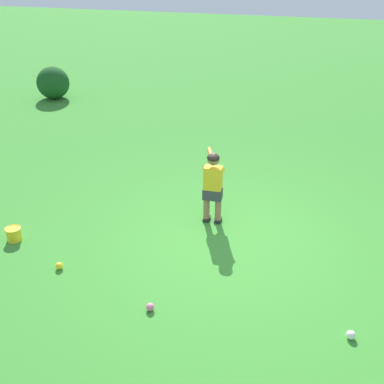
% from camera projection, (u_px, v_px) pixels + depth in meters
% --- Properties ---
extents(ground_plane, '(40.00, 40.00, 0.00)m').
position_uv_depth(ground_plane, '(228.00, 244.00, 6.61)').
color(ground_plane, '#38842D').
extents(child_batter, '(0.73, 0.38, 1.08)m').
position_uv_depth(child_batter, '(213.00, 181.00, 6.83)').
color(child_batter, '#232328').
rests_on(child_batter, ground).
extents(play_ball_near_batter, '(0.10, 0.10, 0.10)m').
position_uv_depth(play_ball_near_batter, '(351.00, 335.00, 5.06)').
color(play_ball_near_batter, white).
rests_on(play_ball_near_batter, ground).
extents(play_ball_by_bucket, '(0.09, 0.09, 0.09)m').
position_uv_depth(play_ball_by_bucket, '(150.00, 307.00, 5.43)').
color(play_ball_by_bucket, pink).
rests_on(play_ball_by_bucket, ground).
extents(play_ball_midfield, '(0.09, 0.09, 0.09)m').
position_uv_depth(play_ball_midfield, '(59.00, 266.00, 6.09)').
color(play_ball_midfield, yellow).
rests_on(play_ball_midfield, ground).
extents(toy_bucket, '(0.22, 0.22, 0.19)m').
position_uv_depth(toy_bucket, '(14.00, 234.00, 6.64)').
color(toy_bucket, yellow).
rests_on(toy_bucket, ground).
extents(shrub_left_background, '(0.79, 0.80, 0.79)m').
position_uv_depth(shrub_left_background, '(53.00, 83.00, 12.11)').
color(shrub_left_background, '#194C1E').
rests_on(shrub_left_background, ground).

